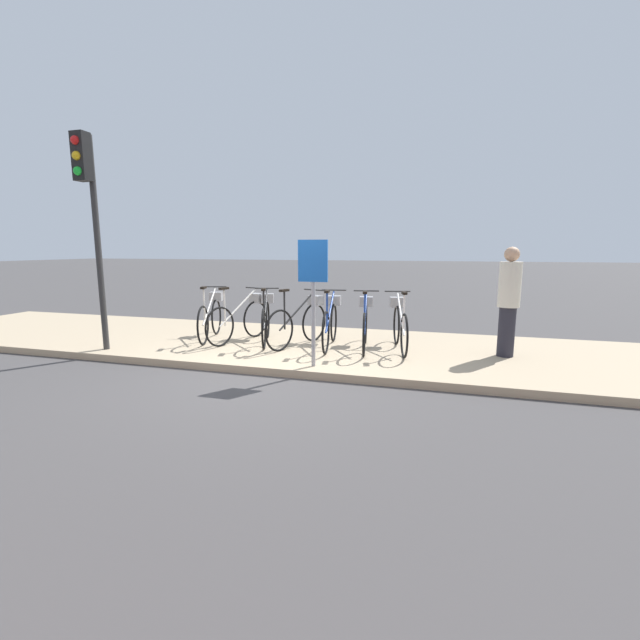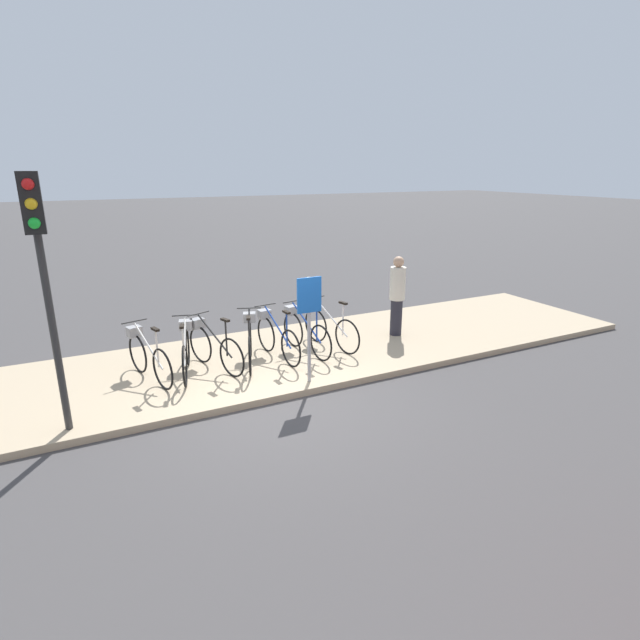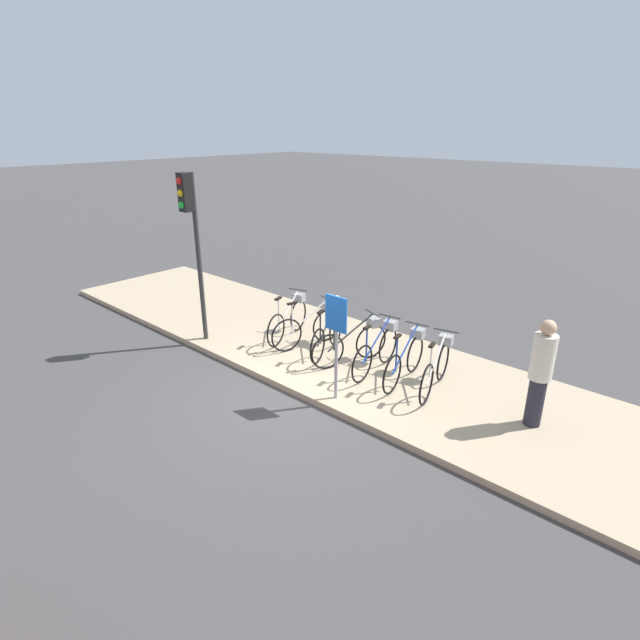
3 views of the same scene
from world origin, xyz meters
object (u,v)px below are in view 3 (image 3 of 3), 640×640
at_px(parked_bicycle_3, 354,341).
at_px(sign_post, 336,330).
at_px(parked_bicycle_2, 329,331).
at_px(parked_bicycle_6, 437,366).
at_px(pedestrian, 541,371).
at_px(parked_bicycle_1, 311,325).
at_px(parked_bicycle_5, 406,357).
at_px(parked_bicycle_0, 289,317).
at_px(traffic_light, 191,224).
at_px(parked_bicycle_4, 378,348).

distance_m(parked_bicycle_3, sign_post, 1.66).
relative_size(parked_bicycle_2, parked_bicycle_6, 0.97).
relative_size(pedestrian, sign_post, 0.95).
relative_size(parked_bicycle_3, sign_post, 0.88).
height_order(parked_bicycle_1, pedestrian, pedestrian).
relative_size(parked_bicycle_5, pedestrian, 0.97).
distance_m(parked_bicycle_0, sign_post, 2.97).
distance_m(parked_bicycle_5, traffic_light, 5.02).
bearing_deg(parked_bicycle_1, parked_bicycle_3, -2.27).
distance_m(parked_bicycle_1, parked_bicycle_3, 1.20).
relative_size(parked_bicycle_1, parked_bicycle_5, 0.98).
distance_m(parked_bicycle_5, sign_post, 1.69).
xyz_separation_m(parked_bicycle_1, sign_post, (1.83, -1.35, 0.82)).
height_order(parked_bicycle_3, pedestrian, pedestrian).
bearing_deg(parked_bicycle_1, parked_bicycle_0, 177.67).
bearing_deg(parked_bicycle_5, sign_post, -111.21).
bearing_deg(parked_bicycle_2, parked_bicycle_1, -178.54).
relative_size(parked_bicycle_4, parked_bicycle_5, 1.00).
bearing_deg(pedestrian, parked_bicycle_1, -178.70).
bearing_deg(parked_bicycle_3, parked_bicycle_0, 177.71).
xyz_separation_m(parked_bicycle_1, parked_bicycle_2, (0.49, 0.01, 0.00)).
bearing_deg(sign_post, parked_bicycle_0, 151.10).
relative_size(parked_bicycle_6, pedestrian, 0.95).
height_order(parked_bicycle_0, parked_bicycle_6, same).
distance_m(parked_bicycle_2, sign_post, 2.08).
xyz_separation_m(parked_bicycle_3, traffic_light, (-3.17, -1.35, 2.10)).
relative_size(parked_bicycle_2, traffic_light, 0.46).
distance_m(parked_bicycle_4, parked_bicycle_5, 0.62).
distance_m(parked_bicycle_2, traffic_light, 3.53).
bearing_deg(traffic_light, parked_bicycle_3, 23.10).
bearing_deg(parked_bicycle_5, parked_bicycle_3, -176.50).
xyz_separation_m(parked_bicycle_3, pedestrian, (3.47, 0.15, 0.48)).
height_order(parked_bicycle_4, traffic_light, traffic_light).
bearing_deg(sign_post, parked_bicycle_5, 68.79).
bearing_deg(parked_bicycle_1, sign_post, -36.48).
xyz_separation_m(parked_bicycle_1, traffic_light, (-1.98, -1.40, 2.10)).
bearing_deg(parked_bicycle_3, sign_post, -64.15).
xyz_separation_m(parked_bicycle_2, parked_bicycle_5, (1.87, 0.01, 0.00)).
distance_m(parked_bicycle_1, traffic_light, 3.20).
bearing_deg(parked_bicycle_1, traffic_light, -144.68).
distance_m(pedestrian, sign_post, 3.20).
bearing_deg(parked_bicycle_4, parked_bicycle_3, -174.49).
bearing_deg(parked_bicycle_6, parked_bicycle_1, -178.14).
height_order(parked_bicycle_4, sign_post, sign_post).
bearing_deg(pedestrian, parked_bicycle_4, -178.03).
bearing_deg(traffic_light, parked_bicycle_2, 29.79).
bearing_deg(traffic_light, sign_post, 0.74).
height_order(parked_bicycle_2, traffic_light, traffic_light).
bearing_deg(parked_bicycle_0, parked_bicycle_6, 1.08).
distance_m(parked_bicycle_4, traffic_light, 4.49).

